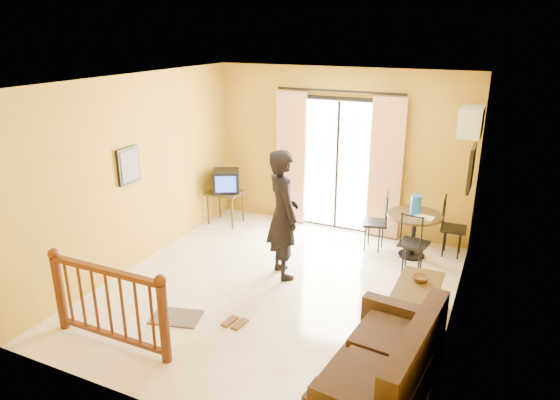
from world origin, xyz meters
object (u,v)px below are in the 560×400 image
at_px(television, 226,181).
at_px(coffee_table, 417,294).
at_px(sofa, 386,370).
at_px(standing_person, 283,214).
at_px(dining_table, 414,223).

height_order(television, coffee_table, television).
bearing_deg(sofa, standing_person, 141.78).
distance_m(television, standing_person, 2.26).
xyz_separation_m(dining_table, coffee_table, (0.38, -1.68, -0.27)).
bearing_deg(dining_table, standing_person, -137.97).
bearing_deg(standing_person, coffee_table, -142.50).
xyz_separation_m(coffee_table, sofa, (0.01, -1.64, 0.04)).
distance_m(dining_table, sofa, 3.35).
height_order(dining_table, sofa, sofa).
bearing_deg(television, standing_person, -66.40).
xyz_separation_m(television, standing_person, (1.76, -1.40, 0.12)).
xyz_separation_m(television, coffee_table, (3.72, -1.67, -0.53)).
distance_m(coffee_table, standing_person, 2.08).
bearing_deg(standing_person, sofa, -179.03).
distance_m(television, sofa, 5.00).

